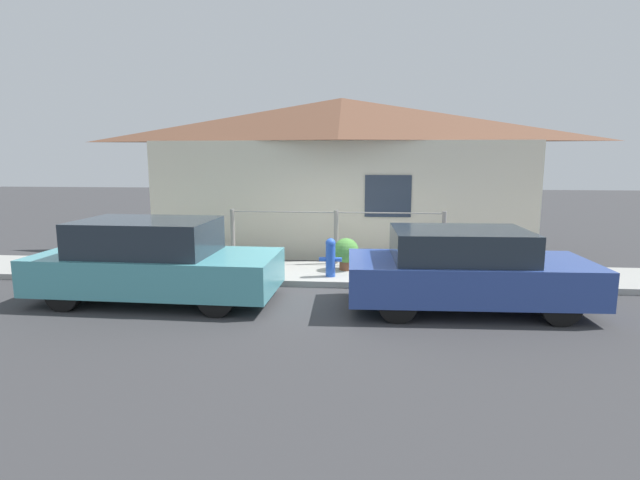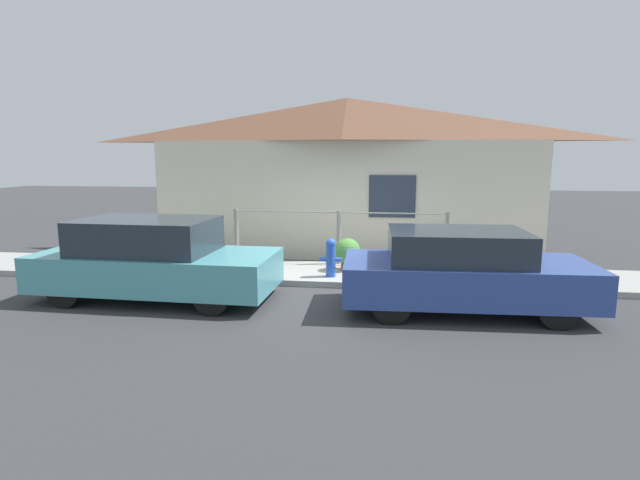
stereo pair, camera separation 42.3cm
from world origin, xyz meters
TOP-DOWN VIEW (x-y plane):
  - ground_plane at (0.00, 0.00)m, footprint 60.00×60.00m
  - sidewalk at (0.00, 0.94)m, footprint 24.00×1.87m
  - house at (0.00, 3.54)m, footprint 9.87×2.23m
  - fence at (0.00, 1.72)m, footprint 4.90×0.10m
  - car_left at (-3.04, -1.13)m, footprint 4.27×1.86m
  - car_right at (2.35, -1.13)m, footprint 4.04×1.90m
  - fire_hydrant at (-0.03, 0.46)m, footprint 0.46×0.21m
  - potted_plant_near_hydrant at (0.26, 1.08)m, footprint 0.55×0.55m
  - potted_plant_by_fence at (-3.23, 1.07)m, footprint 0.43×0.43m

SIDE VIEW (x-z plane):
  - ground_plane at x=0.00m, z-range 0.00..0.00m
  - sidewalk at x=0.00m, z-range 0.00..0.12m
  - potted_plant_by_fence at x=-3.23m, z-range 0.14..0.67m
  - potted_plant_near_hydrant at x=0.26m, z-range 0.17..0.86m
  - fire_hydrant at x=-0.03m, z-range 0.14..0.93m
  - car_right at x=2.35m, z-range 0.00..1.36m
  - car_left at x=-3.04m, z-range -0.01..1.44m
  - fence at x=0.00m, z-range 0.18..1.41m
  - house at x=0.00m, z-range 1.21..5.22m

